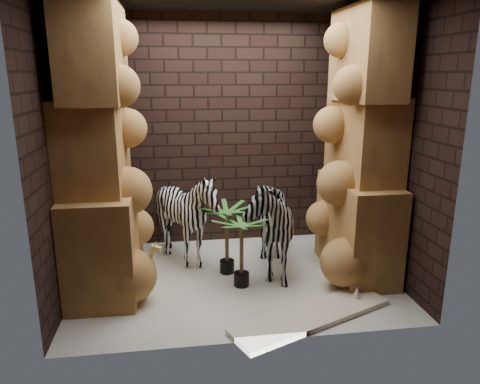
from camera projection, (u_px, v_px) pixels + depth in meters
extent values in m
plane|color=white|center=(235.00, 278.00, 5.09)|extent=(3.50, 3.50, 0.00)
plane|color=black|center=(222.00, 133.00, 5.90)|extent=(3.50, 0.00, 3.50)
plane|color=black|center=(256.00, 174.00, 3.51)|extent=(3.50, 0.00, 3.50)
plane|color=black|center=(62.00, 152.00, 4.46)|extent=(0.00, 3.00, 3.00)
plane|color=black|center=(391.00, 144.00, 4.95)|extent=(0.00, 3.00, 3.00)
imported|color=white|center=(264.00, 213.00, 5.13)|extent=(0.70, 1.23, 1.42)
imported|color=white|center=(187.00, 221.00, 5.36)|extent=(1.22, 1.39, 1.08)
cube|color=#EEE0C5|center=(312.00, 316.00, 4.25)|extent=(1.70, 1.05, 0.05)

